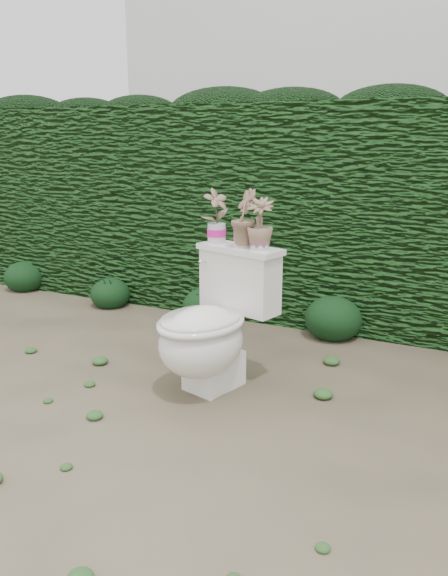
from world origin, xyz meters
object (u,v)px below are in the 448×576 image
at_px(toilet, 211,328).
at_px(potted_plant_right, 260,225).
at_px(potted_plant_left, 217,217).
at_px(potted_plant_center, 244,220).

distance_m(toilet, potted_plant_right, 0.62).
bearing_deg(potted_plant_left, potted_plant_right, -77.37).
xyz_separation_m(toilet, potted_plant_center, (0.09, 0.22, 0.57)).
xyz_separation_m(toilet, potted_plant_right, (0.20, 0.19, 0.55)).
xyz_separation_m(potted_plant_left, potted_plant_center, (0.19, -0.05, 0.00)).
height_order(toilet, potted_plant_right, potted_plant_right).
relative_size(toilet, potted_plant_left, 2.63).
xyz_separation_m(potted_plant_center, potted_plant_right, (0.11, -0.03, -0.02)).
distance_m(potted_plant_center, potted_plant_right, 0.11).
height_order(potted_plant_left, potted_plant_center, potted_plant_center).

